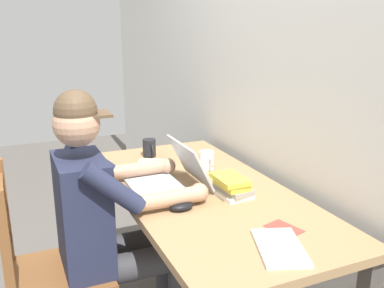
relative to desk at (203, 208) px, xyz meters
The scene contains 12 objects.
back_wall 0.78m from the desk, 90.00° to the left, with size 6.00×0.04×2.60m.
desk is the anchor object (origin of this frame).
seated_person 0.44m from the desk, 96.88° to the right, with size 0.50×0.60×1.25m.
wooden_chair 0.75m from the desk, 94.21° to the right, with size 0.42×0.42×0.94m.
laptop 0.21m from the desk, 120.16° to the right, with size 0.33×0.33×0.21m.
computer_mouse 0.27m from the desk, 45.96° to the right, with size 0.06×0.10×0.03m, color black.
coffee_mug_white 0.32m from the desk, 151.22° to the left, with size 0.12×0.08×0.10m.
coffee_mug_dark 0.60m from the desk, behind, with size 0.11×0.07×0.10m.
book_stack_main 0.20m from the desk, 34.98° to the left, with size 0.19×0.14×0.09m.
paper_pile_near_laptop 0.61m from the desk, ahead, with size 0.26×0.15×0.01m, color white.
paper_pile_back_corner 0.42m from the desk, 164.68° to the right, with size 0.20×0.18×0.01m, color white.
landscape_photo_print 0.50m from the desk, 12.81° to the left, with size 0.13×0.09×0.00m, color #C63D33.
Camera 1 is at (1.67, -0.79, 1.50)m, focal length 39.97 mm.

